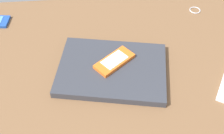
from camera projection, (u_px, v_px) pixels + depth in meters
desk_surface at (88, 82)px, 81.63cm from camera, size 120.00×80.00×3.00cm
laptop_closed at (112, 69)px, 81.56cm from camera, size 34.12×27.59×2.06cm
cell_phone_on_laptop at (114, 61)px, 81.53cm from camera, size 12.56×11.51×1.24cm
key_ring at (195, 10)px, 102.07cm from camera, size 3.94×3.94×0.36cm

